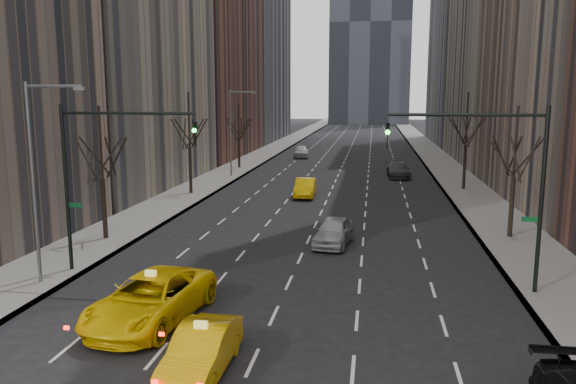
% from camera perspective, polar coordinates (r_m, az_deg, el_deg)
% --- Properties ---
extents(sidewalk_left, '(4.50, 320.00, 0.15)m').
position_cam_1_polar(sidewalk_left, '(84.57, -2.27, 3.99)').
color(sidewalk_left, slate).
rests_on(sidewalk_left, ground).
extents(sidewalk_right, '(4.50, 320.00, 0.15)m').
position_cam_1_polar(sidewalk_right, '(83.49, 14.51, 3.61)').
color(sidewalk_right, slate).
rests_on(sidewalk_right, ground).
extents(tree_lw_b, '(3.36, 3.50, 7.82)m').
position_cam_1_polar(tree_lw_b, '(34.75, -18.32, 1.27)').
color(tree_lw_b, black).
rests_on(tree_lw_b, ground).
extents(tree_lw_c, '(3.36, 3.50, 8.74)m').
position_cam_1_polar(tree_lw_c, '(49.40, -9.95, 4.36)').
color(tree_lw_c, black).
rests_on(tree_lw_c, ground).
extents(tree_lw_d, '(3.36, 3.50, 7.36)m').
position_cam_1_polar(tree_lw_d, '(66.69, -5.02, 5.42)').
color(tree_lw_d, black).
rests_on(tree_lw_d, ground).
extents(tree_rw_b, '(3.36, 3.50, 7.82)m').
position_cam_1_polar(tree_rw_b, '(35.93, 21.93, 1.32)').
color(tree_rw_b, black).
rests_on(tree_rw_b, ground).
extents(tree_rw_c, '(3.36, 3.50, 8.74)m').
position_cam_1_polar(tree_rw_c, '(53.46, 17.60, 4.45)').
color(tree_rw_c, black).
rests_on(tree_rw_c, ground).
extents(traffic_mast_left, '(6.69, 0.39, 8.00)m').
position_cam_1_polar(traffic_mast_left, '(27.92, -18.75, 2.95)').
color(traffic_mast_left, black).
rests_on(traffic_mast_left, ground).
extents(traffic_mast_right, '(6.69, 0.39, 8.00)m').
position_cam_1_polar(traffic_mast_right, '(25.39, 20.89, 2.20)').
color(traffic_mast_right, black).
rests_on(traffic_mast_right, ground).
extents(streetlight_near, '(2.83, 0.22, 9.00)m').
position_cam_1_polar(streetlight_near, '(27.05, -23.96, 2.70)').
color(streetlight_near, slate).
rests_on(streetlight_near, ground).
extents(streetlight_far, '(2.83, 0.22, 9.00)m').
position_cam_1_polar(streetlight_far, '(59.50, -5.55, 6.88)').
color(streetlight_far, slate).
rests_on(streetlight_far, ground).
extents(taxi_suv, '(3.85, 6.86, 1.81)m').
position_cam_1_polar(taxi_suv, '(22.37, -13.76, -10.50)').
color(taxi_suv, yellow).
rests_on(taxi_suv, ground).
extents(taxi_sedan, '(1.63, 4.52, 1.48)m').
position_cam_1_polar(taxi_sedan, '(18.27, -8.78, -15.64)').
color(taxi_sedan, '#D89C04').
rests_on(taxi_sedan, ground).
extents(silver_sedan_ahead, '(2.46, 4.87, 1.59)m').
position_cam_1_polar(silver_sedan_ahead, '(32.66, 4.65, -4.01)').
color(silver_sedan_ahead, gray).
rests_on(silver_sedan_ahead, ground).
extents(far_taxi, '(1.81, 4.75, 1.55)m').
position_cam_1_polar(far_taxi, '(48.09, 1.77, 0.44)').
color(far_taxi, '#FFC305').
rests_on(far_taxi, ground).
extents(far_suv_grey, '(2.49, 5.65, 1.62)m').
position_cam_1_polar(far_suv_grey, '(60.76, 11.15, 2.24)').
color(far_suv_grey, '#333339').
rests_on(far_suv_grey, ground).
extents(far_car_white, '(2.57, 5.13, 1.68)m').
position_cam_1_polar(far_car_white, '(78.94, 1.37, 4.14)').
color(far_car_white, silver).
rests_on(far_car_white, ground).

